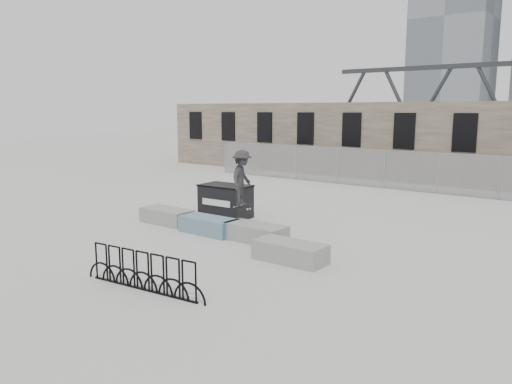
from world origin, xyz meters
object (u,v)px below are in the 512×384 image
Objects in this scene: dumpster at (226,201)px; bike_rack at (143,272)px; planter_center_right at (256,232)px; planter_center_left at (209,225)px; skateboarder at (242,178)px; planter_offset at (290,251)px; planter_far_left at (167,215)px.

dumpster is 7.94m from bike_rack.
bike_rack is at bearing -83.34° from planter_center_right.
planter_center_right is 1.01× the size of dumpster.
bike_rack is (2.43, -4.82, 0.15)m from planter_center_left.
dumpster reaches higher than planter_center_right.
skateboarder is (2.29, -1.82, 1.27)m from dumpster.
dumpster is (-3.04, 2.09, 0.35)m from planter_center_right.
skateboarder is at bearing 160.47° from planter_center_right.
planter_center_right is at bearing 4.87° from planter_center_left.
planter_offset is 6.02m from dumpster.
planter_offset is 1.01× the size of dumpster.
skateboarder is (-2.79, 1.38, 1.62)m from planter_offset.
planter_center_left is 1.01× the size of dumpster.
skateboarder reaches higher than planter_far_left.
planter_center_left is 4.00m from planter_offset.
planter_offset is 1.03× the size of skateboarder.
dumpster is (-5.08, 3.20, 0.35)m from planter_offset.
skateboarder reaches higher than planter_offset.
bike_rack reaches higher than planter_offset.
planter_offset is (6.10, -1.12, 0.00)m from planter_far_left.
planter_center_left is at bearing -64.81° from dumpster.
planter_far_left is 2.34m from dumpster.
skateboarder is (1.09, 0.42, 1.62)m from planter_center_left.
dumpster is at bearing 147.80° from planter_offset.
planter_far_left is 1.00× the size of planter_offset.
planter_center_right is 1.80m from skateboarder.
bike_rack reaches higher than planter_far_left.
planter_far_left is at bearing 175.70° from planter_center_left.
planter_far_left is 2.23m from planter_center_left.
bike_rack reaches higher than planter_center_right.
bike_rack is at bearing -47.03° from planter_far_left.
skateboarder reaches higher than bike_rack.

